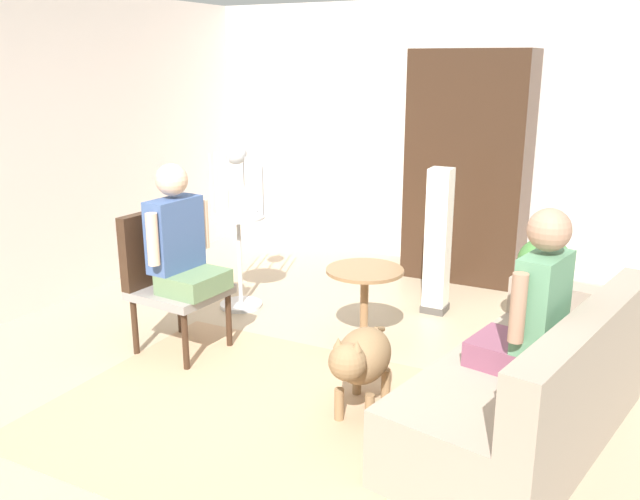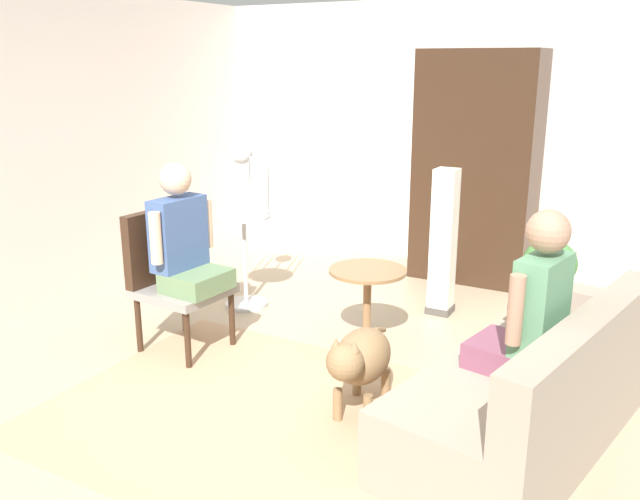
{
  "view_description": "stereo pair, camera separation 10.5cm",
  "coord_description": "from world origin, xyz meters",
  "px_view_note": "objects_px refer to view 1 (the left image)",
  "views": [
    {
      "loc": [
        1.79,
        -3.26,
        2.04
      ],
      "look_at": [
        0.05,
        0.14,
        0.95
      ],
      "focal_mm": 37.57,
      "sensor_mm": 36.0,
      "label": 1
    },
    {
      "loc": [
        1.89,
        -3.21,
        2.04
      ],
      "look_at": [
        0.05,
        0.14,
        0.95
      ],
      "focal_mm": 37.57,
      "sensor_mm": 36.0,
      "label": 2
    }
  ],
  "objects_px": {
    "dog": "(361,358)",
    "couch": "(533,390)",
    "bird_cage_stand": "(238,219)",
    "person_on_couch": "(533,305)",
    "person_on_armchair": "(180,240)",
    "armchair": "(166,271)",
    "potted_plant": "(543,280)",
    "armoire_cabinet": "(469,167)",
    "column_lamp": "(438,243)",
    "round_end_table": "(364,292)"
  },
  "relations": [
    {
      "from": "couch",
      "to": "column_lamp",
      "type": "xyz_separation_m",
      "value": [
        -1.08,
        1.67,
        0.3
      ]
    },
    {
      "from": "armoire_cabinet",
      "to": "couch",
      "type": "bearing_deg",
      "value": -67.32
    },
    {
      "from": "potted_plant",
      "to": "armoire_cabinet",
      "type": "relative_size",
      "value": 0.37
    },
    {
      "from": "person_on_couch",
      "to": "couch",
      "type": "bearing_deg",
      "value": 32.97
    },
    {
      "from": "person_on_armchair",
      "to": "armoire_cabinet",
      "type": "bearing_deg",
      "value": 63.54
    },
    {
      "from": "person_on_couch",
      "to": "potted_plant",
      "type": "height_order",
      "value": "person_on_couch"
    },
    {
      "from": "person_on_couch",
      "to": "armchair",
      "type": "bearing_deg",
      "value": 177.32
    },
    {
      "from": "column_lamp",
      "to": "armoire_cabinet",
      "type": "distance_m",
      "value": 1.15
    },
    {
      "from": "person_on_couch",
      "to": "person_on_armchair",
      "type": "distance_m",
      "value": 2.41
    },
    {
      "from": "couch",
      "to": "person_on_armchair",
      "type": "distance_m",
      "value": 2.5
    },
    {
      "from": "couch",
      "to": "armchair",
      "type": "xyz_separation_m",
      "value": [
        -2.6,
        0.09,
        0.28
      ]
    },
    {
      "from": "potted_plant",
      "to": "person_on_couch",
      "type": "bearing_deg",
      "value": -83.64
    },
    {
      "from": "bird_cage_stand",
      "to": "potted_plant",
      "type": "xyz_separation_m",
      "value": [
        2.39,
        0.42,
        -0.29
      ]
    },
    {
      "from": "person_on_couch",
      "to": "round_end_table",
      "type": "relative_size",
      "value": 1.49
    },
    {
      "from": "dog",
      "to": "potted_plant",
      "type": "bearing_deg",
      "value": 64.94
    },
    {
      "from": "armchair",
      "to": "potted_plant",
      "type": "xyz_separation_m",
      "value": [
        2.4,
        1.35,
        -0.1
      ]
    },
    {
      "from": "person_on_couch",
      "to": "bird_cage_stand",
      "type": "bearing_deg",
      "value": 157.75
    },
    {
      "from": "person_on_armchair",
      "to": "bird_cage_stand",
      "type": "height_order",
      "value": "bird_cage_stand"
    },
    {
      "from": "armchair",
      "to": "bird_cage_stand",
      "type": "distance_m",
      "value": 0.95
    },
    {
      "from": "couch",
      "to": "armoire_cabinet",
      "type": "bearing_deg",
      "value": 112.68
    },
    {
      "from": "armoire_cabinet",
      "to": "armchair",
      "type": "bearing_deg",
      "value": -119.21
    },
    {
      "from": "armchair",
      "to": "dog",
      "type": "xyz_separation_m",
      "value": [
        1.65,
        -0.26,
        -0.22
      ]
    },
    {
      "from": "column_lamp",
      "to": "armoire_cabinet",
      "type": "bearing_deg",
      "value": 93.11
    },
    {
      "from": "person_on_couch",
      "to": "person_on_armchair",
      "type": "bearing_deg",
      "value": 177.46
    },
    {
      "from": "dog",
      "to": "couch",
      "type": "bearing_deg",
      "value": 9.84
    },
    {
      "from": "bird_cage_stand",
      "to": "column_lamp",
      "type": "xyz_separation_m",
      "value": [
        1.52,
        0.65,
        -0.17
      ]
    },
    {
      "from": "round_end_table",
      "to": "column_lamp",
      "type": "distance_m",
      "value": 0.98
    },
    {
      "from": "armchair",
      "to": "round_end_table",
      "type": "distance_m",
      "value": 1.43
    },
    {
      "from": "armoire_cabinet",
      "to": "dog",
      "type": "bearing_deg",
      "value": -86.4
    },
    {
      "from": "bird_cage_stand",
      "to": "armoire_cabinet",
      "type": "distance_m",
      "value": 2.26
    },
    {
      "from": "round_end_table",
      "to": "column_lamp",
      "type": "height_order",
      "value": "column_lamp"
    },
    {
      "from": "dog",
      "to": "column_lamp",
      "type": "bearing_deg",
      "value": 93.88
    },
    {
      "from": "dog",
      "to": "armoire_cabinet",
      "type": "height_order",
      "value": "armoire_cabinet"
    },
    {
      "from": "person_on_couch",
      "to": "round_end_table",
      "type": "xyz_separation_m",
      "value": [
        -1.29,
        0.76,
        -0.38
      ]
    },
    {
      "from": "round_end_table",
      "to": "dog",
      "type": "xyz_separation_m",
      "value": [
        0.37,
        -0.9,
        -0.06
      ]
    },
    {
      "from": "couch",
      "to": "armoire_cabinet",
      "type": "relative_size",
      "value": 0.91
    },
    {
      "from": "person_on_couch",
      "to": "dog",
      "type": "relative_size",
      "value": 1.09
    },
    {
      "from": "dog",
      "to": "potted_plant",
      "type": "xyz_separation_m",
      "value": [
        0.75,
        1.61,
        0.12
      ]
    },
    {
      "from": "couch",
      "to": "dog",
      "type": "bearing_deg",
      "value": -170.16
    },
    {
      "from": "couch",
      "to": "column_lamp",
      "type": "distance_m",
      "value": 2.01
    },
    {
      "from": "round_end_table",
      "to": "bird_cage_stand",
      "type": "distance_m",
      "value": 1.34
    },
    {
      "from": "dog",
      "to": "bird_cage_stand",
      "type": "xyz_separation_m",
      "value": [
        -1.64,
        1.19,
        0.41
      ]
    },
    {
      "from": "bird_cage_stand",
      "to": "dog",
      "type": "bearing_deg",
      "value": -35.87
    },
    {
      "from": "person_on_armchair",
      "to": "potted_plant",
      "type": "height_order",
      "value": "person_on_armchair"
    },
    {
      "from": "couch",
      "to": "bird_cage_stand",
      "type": "bearing_deg",
      "value": 158.52
    },
    {
      "from": "dog",
      "to": "armoire_cabinet",
      "type": "relative_size",
      "value": 0.38
    },
    {
      "from": "armchair",
      "to": "armoire_cabinet",
      "type": "bearing_deg",
      "value": 60.79
    },
    {
      "from": "dog",
      "to": "bird_cage_stand",
      "type": "distance_m",
      "value": 2.06
    },
    {
      "from": "couch",
      "to": "person_on_couch",
      "type": "height_order",
      "value": "person_on_couch"
    },
    {
      "from": "person_on_couch",
      "to": "dog",
      "type": "height_order",
      "value": "person_on_couch"
    }
  ]
}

